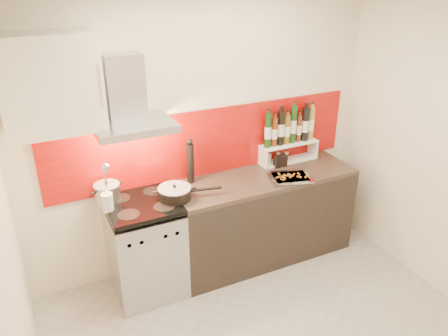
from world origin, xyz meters
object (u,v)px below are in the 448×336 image
range_stove (146,248)px  pepper_mill (190,162)px  stock_pot (107,193)px  counter (263,217)px  baking_tray (290,177)px  saute_pan (176,193)px

range_stove → pepper_mill: pepper_mill is taller
stock_pot → pepper_mill: 0.78m
counter → baking_tray: bearing=-39.1°
stock_pot → saute_pan: stock_pot is taller
stock_pot → saute_pan: (0.53, -0.20, -0.03)m
counter → pepper_mill: pepper_mill is taller
saute_pan → pepper_mill: 0.37m
range_stove → pepper_mill: (0.52, 0.19, 0.67)m
counter → pepper_mill: bearing=164.4°
saute_pan → baking_tray: 1.11m
saute_pan → pepper_mill: pepper_mill is taller
range_stove → counter: bearing=0.2°
counter → baking_tray: 0.53m
range_stove → stock_pot: bearing=148.9°
counter → saute_pan: size_ratio=3.29×
range_stove → stock_pot: size_ratio=4.22×
counter → saute_pan: (-0.91, -0.05, 0.51)m
range_stove → counter: size_ratio=0.51×
range_stove → pepper_mill: size_ratio=2.13×
counter → baking_tray: baking_tray is taller
stock_pot → baking_tray: bearing=-10.3°
saute_pan → stock_pot: bearing=159.7°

